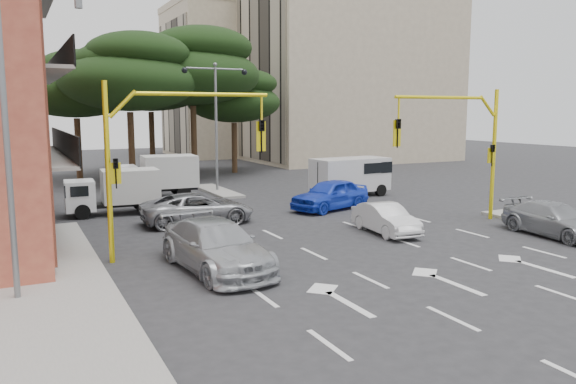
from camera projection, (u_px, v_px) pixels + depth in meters
name	position (u px, v px, depth m)	size (l,w,h in m)	color
ground	(361.00, 248.00, 20.80)	(120.00, 120.00, 0.00)	#28282B
sidewalk_left	(20.00, 341.00, 12.18)	(5.00, 26.00, 0.15)	gray
median_strip	(217.00, 191.00, 34.97)	(1.40, 6.00, 0.15)	gray
apartment_beige_near	(351.00, 67.00, 56.60)	(20.20, 12.15, 18.70)	tan
apartment_beige_far	(242.00, 81.00, 64.30)	(16.20, 12.15, 16.70)	tan
pine_left_near	(130.00, 72.00, 37.43)	(9.15, 9.15, 10.23)	#382616
pine_center	(193.00, 66.00, 41.31)	(9.98, 9.98, 11.16)	#382616
pine_left_far	(76.00, 84.00, 39.76)	(8.32, 8.32, 9.30)	#382616
pine_right	(235.00, 96.00, 45.14)	(7.49, 7.49, 8.37)	#382616
pine_back	(151.00, 78.00, 44.96)	(9.15, 9.15, 10.23)	#382616
signal_mast_right	(465.00, 137.00, 25.00)	(5.79, 0.37, 6.00)	yellow
signal_mast_left	(162.00, 145.00, 19.01)	(5.79, 0.37, 6.00)	yellow
street_lamp_left	(14.00, 123.00, 14.27)	(2.08, 0.20, 8.00)	slate
street_lamp_center	(216.00, 104.00, 34.20)	(4.16, 0.36, 7.77)	slate
car_white_hatch	(385.00, 219.00, 23.18)	(1.30, 3.73, 1.23)	silver
car_blue_compact	(330.00, 194.00, 28.73)	(1.85, 4.59, 1.56)	#1836C5
car_silver_wagon	(216.00, 246.00, 17.78)	(2.20, 5.42, 1.57)	#ACAFB5
car_silver_cross_a	(198.00, 208.00, 25.12)	(2.31, 5.01, 1.39)	gray
car_silver_parked	(555.00, 220.00, 22.65)	(1.88, 4.62, 1.34)	gray
van_white	(350.00, 177.00, 33.27)	(2.09, 4.62, 2.31)	silver
box_truck_a	(114.00, 192.00, 27.36)	(1.87, 4.45, 2.19)	white
box_truck_b	(154.00, 177.00, 32.28)	(2.11, 5.02, 2.47)	silver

